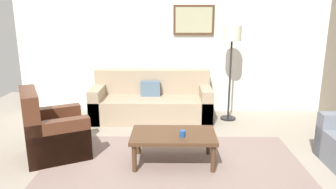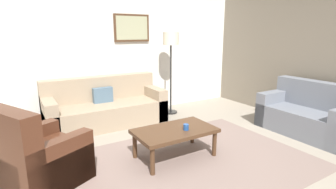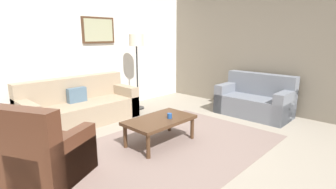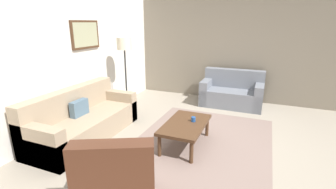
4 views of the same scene
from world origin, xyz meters
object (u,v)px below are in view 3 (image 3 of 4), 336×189
(cup, at_px, (170,116))
(lamp_standing, at_px, (137,48))
(coffee_table, at_px, (160,122))
(framed_artwork, at_px, (98,30))
(couch_main, at_px, (79,108))
(couch_loveseat, at_px, (256,101))
(armchair_leather, at_px, (44,156))

(cup, height_order, lamp_standing, lamp_standing)
(lamp_standing, bearing_deg, coffee_table, -120.09)
(lamp_standing, xyz_separation_m, framed_artwork, (-0.64, 0.48, 0.38))
(couch_main, relative_size, lamp_standing, 1.27)
(couch_loveseat, bearing_deg, cup, 172.35)
(coffee_table, relative_size, framed_artwork, 1.44)
(armchair_leather, height_order, coffee_table, armchair_leather)
(couch_main, bearing_deg, lamp_standing, -3.32)
(framed_artwork, bearing_deg, lamp_standing, -36.95)
(armchair_leather, height_order, cup, armchair_leather)
(couch_loveseat, relative_size, armchair_leather, 1.38)
(couch_loveseat, distance_m, armchair_leather, 4.22)
(couch_main, height_order, armchair_leather, armchair_leather)
(armchair_leather, height_order, lamp_standing, lamp_standing)
(couch_main, bearing_deg, coffee_table, -78.17)
(armchair_leather, bearing_deg, couch_loveseat, -8.58)
(cup, xyz_separation_m, lamp_standing, (0.92, 1.88, 0.96))
(armchair_leather, distance_m, framed_artwork, 3.28)
(armchair_leather, distance_m, cup, 1.84)
(armchair_leather, xyz_separation_m, lamp_standing, (2.73, 1.57, 1.10))
(framed_artwork, bearing_deg, couch_main, -152.76)
(couch_loveseat, height_order, cup, couch_loveseat)
(cup, relative_size, framed_artwork, 0.11)
(couch_main, bearing_deg, couch_loveseat, -38.51)
(framed_artwork, bearing_deg, cup, -96.71)
(armchair_leather, xyz_separation_m, framed_artwork, (2.09, 2.05, 1.48))
(armchair_leather, bearing_deg, couch_main, 51.63)
(couch_loveseat, distance_m, framed_artwork, 3.71)
(coffee_table, height_order, lamp_standing, lamp_standing)
(couch_main, height_order, lamp_standing, lamp_standing)
(couch_loveseat, bearing_deg, couch_main, 141.49)
(couch_loveseat, distance_m, coffee_table, 2.51)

